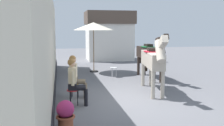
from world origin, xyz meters
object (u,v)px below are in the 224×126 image
seated_visitor_near (75,80)px  spare_stool_white (114,69)px  saddled_horse_near (153,60)px  flower_planter_near (65,114)px  seated_visitor_far (75,74)px  cafe_parasol (93,27)px  saddled_horse_far (150,53)px

seated_visitor_near → spare_stool_white: 4.74m
saddled_horse_near → spare_stool_white: 3.36m
seated_visitor_near → flower_planter_near: 1.78m
flower_planter_near → spare_stool_white: size_ratio=1.39×
flower_planter_near → spare_stool_white: flower_planter_near is taller
seated_visitor_far → flower_planter_near: (-0.40, -2.60, -0.44)m
seated_visitor_near → seated_visitor_far: (0.08, 0.91, 0.00)m
seated_visitor_far → saddled_horse_near: (2.70, 0.15, 0.38)m
spare_stool_white → saddled_horse_near: bearing=-77.2°
seated_visitor_far → spare_stool_white: size_ratio=3.02×
seated_visitor_far → cafe_parasol: 5.39m
spare_stool_white → cafe_parasol: bearing=113.4°
seated_visitor_near → seated_visitor_far: 0.91m
cafe_parasol → spare_stool_white: 2.65m
cafe_parasol → spare_stool_white: (0.71, -1.64, -1.96)m
seated_visitor_near → flower_planter_near: (-0.32, -1.70, -0.44)m
flower_planter_near → saddled_horse_far: bearing=53.1°
seated_visitor_far → flower_planter_near: seated_visitor_far is taller
seated_visitor_far → saddled_horse_far: 4.33m
saddled_horse_far → flower_planter_near: (-3.88, -5.16, -0.82)m
saddled_horse_near → spare_stool_white: size_ratio=6.48×
seated_visitor_near → spare_stool_white: seated_visitor_near is taller
seated_visitor_near → spare_stool_white: bearing=64.2°
seated_visitor_near → cafe_parasol: (1.35, 5.90, 1.59)m
saddled_horse_near → flower_planter_near: size_ratio=4.66×
flower_planter_near → cafe_parasol: (1.66, 7.59, 2.03)m
seated_visitor_far → saddled_horse_near: size_ratio=0.47×
saddled_horse_near → cafe_parasol: 5.19m
saddled_horse_near → flower_planter_near: bearing=-138.4°
saddled_horse_far → cafe_parasol: bearing=132.2°
seated_visitor_far → saddled_horse_near: saddled_horse_near is taller
seated_visitor_near → saddled_horse_near: size_ratio=0.47×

